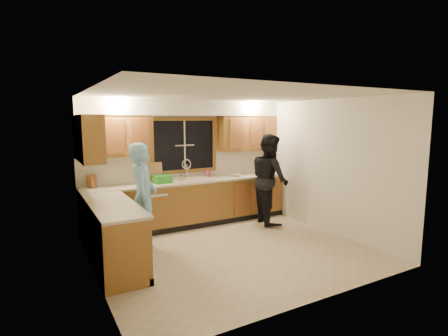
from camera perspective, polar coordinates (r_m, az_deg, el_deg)
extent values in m
plane|color=beige|center=(5.89, 1.11, -13.23)|extent=(4.20, 4.20, 0.00)
plane|color=silver|center=(5.50, 1.18, 11.84)|extent=(4.20, 4.20, 0.00)
plane|color=white|center=(7.25, -6.46, 0.95)|extent=(4.20, 0.00, 4.20)
plane|color=white|center=(4.86, -20.77, -2.95)|extent=(0.00, 3.80, 3.80)
plane|color=white|center=(6.85, 16.48, 0.27)|extent=(0.00, 3.80, 3.80)
cube|color=olive|center=(7.12, -5.42, -5.79)|extent=(4.20, 0.60, 0.88)
cube|color=olive|center=(5.45, -17.73, -10.47)|extent=(0.60, 1.90, 0.88)
cube|color=beige|center=(7.01, -5.42, -2.16)|extent=(4.20, 0.63, 0.04)
cube|color=beige|center=(5.33, -17.78, -5.75)|extent=(0.63, 1.90, 0.04)
cube|color=olive|center=(6.62, -17.47, 4.98)|extent=(1.35, 0.33, 0.75)
cube|color=olive|center=(7.72, 3.80, 5.69)|extent=(1.35, 0.33, 0.75)
cube|color=olive|center=(5.93, -21.08, 4.51)|extent=(0.33, 0.90, 0.75)
cube|color=white|center=(7.04, -6.04, 9.73)|extent=(4.20, 0.35, 0.30)
cube|color=black|center=(7.21, -6.49, 3.71)|extent=(1.30, 0.01, 1.00)
cube|color=olive|center=(7.18, -6.53, 7.97)|extent=(1.44, 0.03, 0.07)
cube|color=olive|center=(7.26, -6.39, -0.51)|extent=(1.44, 0.03, 0.07)
cube|color=olive|center=(6.96, -11.67, 3.45)|extent=(0.07, 0.03, 1.00)
cube|color=olive|center=(7.49, -1.61, 3.91)|extent=(0.07, 0.03, 1.00)
cube|color=silver|center=(7.02, -5.47, -1.90)|extent=(0.86, 0.52, 0.03)
cube|color=silver|center=(6.96, -7.05, -2.77)|extent=(0.38, 0.42, 0.18)
cube|color=silver|center=(7.12, -3.92, -2.48)|extent=(0.38, 0.42, 0.18)
cylinder|color=silver|center=(7.18, -6.13, -0.48)|extent=(0.04, 0.04, 0.28)
torus|color=silver|center=(7.16, -6.15, 0.63)|extent=(0.21, 0.03, 0.21)
cube|color=white|center=(6.83, -11.97, -6.78)|extent=(0.60, 0.56, 0.82)
cube|color=white|center=(4.92, -16.37, -12.32)|extent=(0.58, 0.75, 0.90)
imported|color=#7ABAE6|center=(5.72, -13.06, -4.79)|extent=(0.64, 0.76, 1.77)
imported|color=black|center=(7.19, 7.46, -1.77)|extent=(0.88, 1.03, 1.84)
cube|color=brown|center=(6.63, -20.78, -2.05)|extent=(0.16, 0.16, 0.23)
cube|color=tan|center=(6.97, -11.18, -0.62)|extent=(0.29, 0.13, 0.37)
cube|color=#299125|center=(6.79, -10.14, -1.78)|extent=(0.33, 0.31, 0.15)
imported|color=#D9527F|center=(7.36, -2.65, -0.75)|extent=(0.11, 0.11, 0.19)
imported|color=silver|center=(7.46, 1.87, -1.17)|extent=(0.26, 0.26, 0.05)
cylinder|color=#BFAE93|center=(6.82, -7.04, -1.77)|extent=(0.09, 0.09, 0.12)
cylinder|color=#BFAE93|center=(6.80, -6.65, -1.87)|extent=(0.08, 0.08, 0.11)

